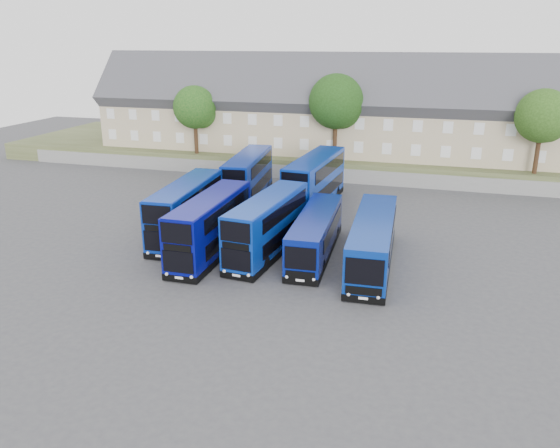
{
  "coord_description": "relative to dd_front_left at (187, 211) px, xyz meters",
  "views": [
    {
      "loc": [
        12.41,
        -32.16,
        14.57
      ],
      "look_at": [
        2.4,
        2.71,
        2.2
      ],
      "focal_mm": 35.0,
      "sensor_mm": 36.0,
      "label": 1
    }
  ],
  "objects": [
    {
      "name": "coach_east_b",
      "position": [
        14.42,
        -1.78,
        -0.43
      ],
      "size": [
        3.03,
        12.18,
        3.3
      ],
      "rotation": [
        0.0,
        0.0,
        0.04
      ],
      "color": "navy",
      "rests_on": "ground"
    },
    {
      "name": "retaining_wall",
      "position": [
        5.46,
        19.86,
        -1.29
      ],
      "size": [
        70.0,
        0.4,
        1.5
      ],
      "primitive_type": "cube",
      "color": "slate",
      "rests_on": "ground"
    },
    {
      "name": "dd_front_right",
      "position": [
        7.04,
        -1.7,
        -0.04
      ],
      "size": [
        3.38,
        10.48,
        4.09
      ],
      "rotation": [
        0.0,
        0.0,
        -0.1
      ],
      "color": "#0830A1",
      "rests_on": "ground"
    },
    {
      "name": "tree_west",
      "position": [
        -8.39,
        20.95,
        5.01
      ],
      "size": [
        4.8,
        4.8,
        7.65
      ],
      "color": "#382314",
      "rests_on": "earth_bank"
    },
    {
      "name": "terrace_row",
      "position": [
        5.47,
        25.86,
        4.55
      ],
      "size": [
        54.0,
        10.4,
        11.2
      ],
      "color": "tan",
      "rests_on": "earth_bank"
    },
    {
      "name": "dd_front_mid",
      "position": [
        3.23,
        -2.95,
        -0.01
      ],
      "size": [
        2.41,
        10.43,
        4.14
      ],
      "rotation": [
        0.0,
        0.0,
        -0.0
      ],
      "color": "#060B7C",
      "rests_on": "ground"
    },
    {
      "name": "coach_east_a",
      "position": [
        10.33,
        -0.96,
        -0.58
      ],
      "size": [
        2.8,
        11.04,
        2.99
      ],
      "rotation": [
        0.0,
        0.0,
        0.05
      ],
      "color": "navy",
      "rests_on": "ground"
    },
    {
      "name": "dd_rear_right",
      "position": [
        7.66,
        10.68,
        0.17
      ],
      "size": [
        3.5,
        11.52,
        4.51
      ],
      "rotation": [
        0.0,
        0.0,
        -0.08
      ],
      "color": "#092FA7",
      "rests_on": "ground"
    },
    {
      "name": "ground",
      "position": [
        5.46,
        -4.14,
        -2.04
      ],
      "size": [
        120.0,
        120.0,
        0.0
      ],
      "primitive_type": "plane",
      "color": "#404044",
      "rests_on": "ground"
    },
    {
      "name": "tree_mid",
      "position": [
        7.61,
        21.45,
        6.02
      ],
      "size": [
        5.76,
        5.76,
        9.18
      ],
      "color": "#382314",
      "rests_on": "earth_bank"
    },
    {
      "name": "earth_bank",
      "position": [
        5.46,
        29.86,
        -1.04
      ],
      "size": [
        80.0,
        20.0,
        2.0
      ],
      "primitive_type": "cube",
      "color": "#47502D",
      "rests_on": "ground"
    },
    {
      "name": "dd_front_left",
      "position": [
        0.0,
        0.0,
        0.0
      ],
      "size": [
        3.02,
        10.61,
        4.17
      ],
      "rotation": [
        0.0,
        0.0,
        0.06
      ],
      "color": "#082998",
      "rests_on": "ground"
    },
    {
      "name": "dd_rear_left",
      "position": [
        1.2,
        10.95,
        0.05
      ],
      "size": [
        3.47,
        10.92,
        4.27
      ],
      "rotation": [
        0.0,
        0.0,
        0.09
      ],
      "color": "#08279A",
      "rests_on": "ground"
    },
    {
      "name": "tree_east",
      "position": [
        27.61,
        20.95,
        5.34
      ],
      "size": [
        5.12,
        5.12,
        8.16
      ],
      "color": "#382314",
      "rests_on": "earth_bank"
    }
  ]
}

